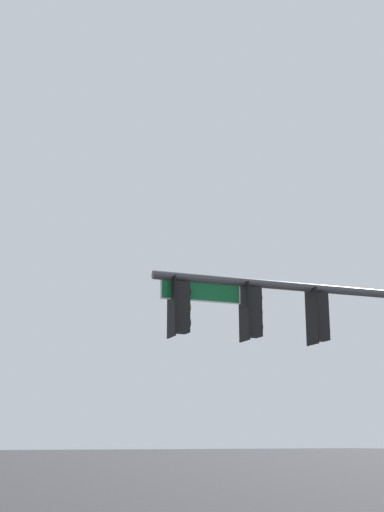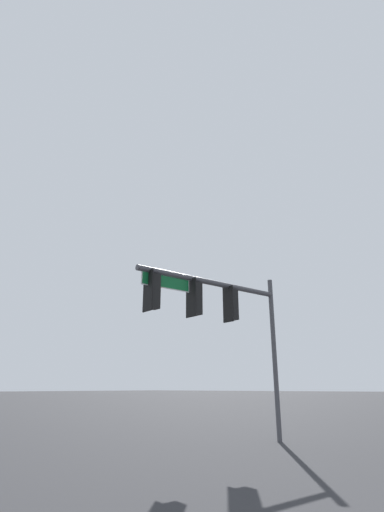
{
  "view_description": "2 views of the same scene",
  "coord_description": "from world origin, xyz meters",
  "views": [
    {
      "loc": [
        6.92,
        2.42,
        1.9
      ],
      "look_at": [
        -1.05,
        -9.57,
        5.68
      ],
      "focal_mm": 50.0,
      "sensor_mm": 36.0,
      "label": 1
    },
    {
      "loc": [
        7.59,
        -1.72,
        1.86
      ],
      "look_at": [
        -1.78,
        -9.17,
        5.81
      ],
      "focal_mm": 28.0,
      "sensor_mm": 36.0,
      "label": 2
    }
  ],
  "objects": [
    {
      "name": "signal_pole_near",
      "position": [
        -3.72,
        -9.65,
        4.54
      ],
      "size": [
        6.13,
        1.66,
        5.98
      ],
      "color": "#47474C",
      "rests_on": "ground_plane"
    }
  ]
}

